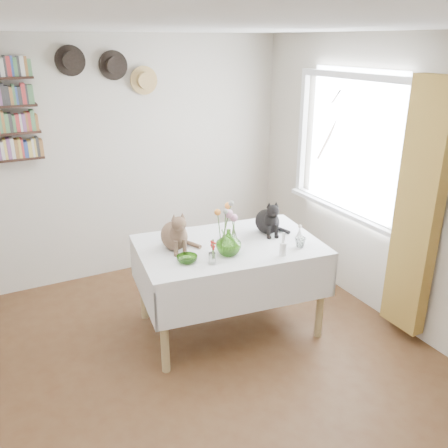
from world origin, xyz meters
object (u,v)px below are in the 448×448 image
dining_table (229,265)px  tabby_cat (174,229)px  black_cat (267,215)px  flower_vase (229,242)px

dining_table → tabby_cat: 0.60m
black_cat → flower_vase: bearing=-143.3°
dining_table → flower_vase: size_ratio=7.60×
dining_table → black_cat: (0.42, 0.07, 0.37)m
dining_table → black_cat: black_cat is taller
tabby_cat → flower_vase: size_ratio=1.65×
dining_table → black_cat: size_ratio=4.95×
tabby_cat → black_cat: 0.87m
black_cat → flower_vase: (-0.52, -0.25, -0.06)m
dining_table → tabby_cat: bearing=164.2°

